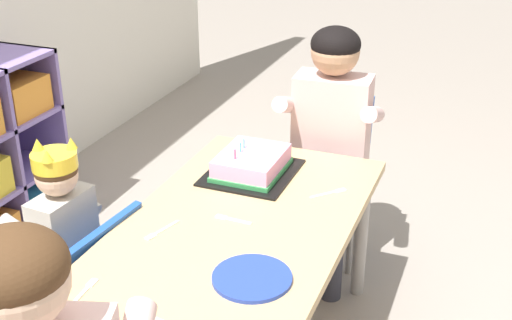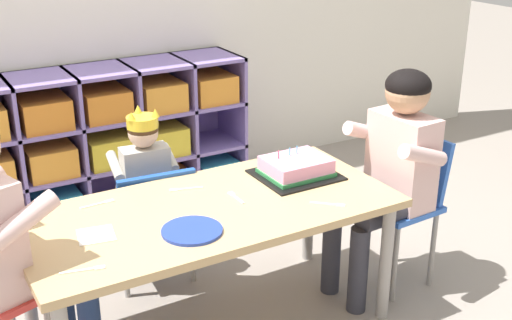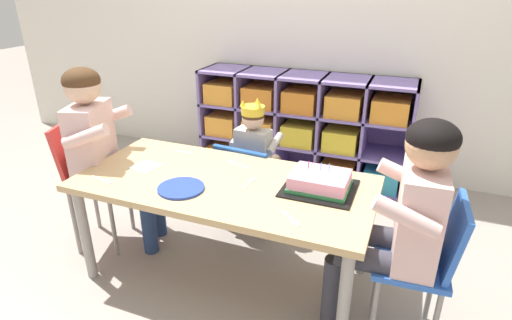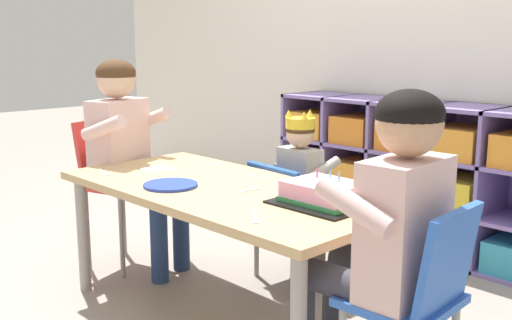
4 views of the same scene
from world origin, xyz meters
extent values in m
cube|color=#7F6BB2|center=(0.82, 1.36, 0.41)|extent=(0.02, 0.37, 0.82)
cube|color=teal|center=(0.66, 1.34, 0.10)|extent=(0.25, 0.30, 0.16)
cube|color=orange|center=(0.66, 1.34, 0.63)|extent=(0.25, 0.30, 0.16)
cube|color=tan|center=(0.00, 0.00, 0.55)|extent=(1.45, 0.69, 0.03)
cylinder|color=#9E9993|center=(0.67, -0.28, 0.27)|extent=(0.05, 0.05, 0.53)
cylinder|color=#9E9993|center=(0.67, 0.28, 0.27)|extent=(0.05, 0.05, 0.53)
cube|color=#1E4CA8|center=(-0.06, 0.52, 0.35)|extent=(0.40, 0.34, 0.03)
cube|color=#1E4CA8|center=(-0.07, 0.37, 0.47)|extent=(0.35, 0.09, 0.23)
cylinder|color=gray|center=(0.11, 0.63, 0.17)|extent=(0.02, 0.02, 0.33)
cylinder|color=gray|center=(0.08, 0.38, 0.17)|extent=(0.02, 0.02, 0.33)
cube|color=#B2ADA3|center=(-0.06, 0.53, 0.50)|extent=(0.22, 0.13, 0.29)
sphere|color=#DBB293|center=(-0.06, 0.53, 0.72)|extent=(0.13, 0.13, 0.13)
ellipsoid|color=#472D19|center=(-0.06, 0.53, 0.74)|extent=(0.14, 0.14, 0.10)
cylinder|color=yellow|center=(-0.06, 0.53, 0.77)|extent=(0.14, 0.14, 0.05)
cone|color=yellow|center=(-0.06, 0.59, 0.81)|extent=(0.04, 0.04, 0.04)
cone|color=yellow|center=(-0.01, 0.49, 0.81)|extent=(0.04, 0.04, 0.04)
cone|color=yellow|center=(-0.12, 0.50, 0.81)|extent=(0.04, 0.04, 0.04)
cylinder|color=brown|center=(0.01, 0.63, 0.38)|extent=(0.09, 0.22, 0.07)
cylinder|color=brown|center=(-0.11, 0.64, 0.38)|extent=(0.09, 0.22, 0.07)
cylinder|color=brown|center=(0.02, 0.73, 0.18)|extent=(0.06, 0.06, 0.35)
cylinder|color=brown|center=(-0.10, 0.74, 0.18)|extent=(0.06, 0.06, 0.35)
cylinder|color=#B2ADA3|center=(0.07, 0.56, 0.57)|extent=(0.06, 0.18, 0.10)
cylinder|color=#B2ADA3|center=(-0.18, 0.58, 0.57)|extent=(0.06, 0.18, 0.10)
sphere|color=#DBB293|center=(-0.82, 0.02, 0.96)|extent=(0.19, 0.19, 0.19)
ellipsoid|color=#472D19|center=(-0.82, 0.02, 0.99)|extent=(0.19, 0.19, 0.14)
cube|color=blue|center=(0.89, -0.09, 0.39)|extent=(0.31, 0.33, 0.03)
cube|color=blue|center=(1.03, -0.08, 0.55)|extent=(0.08, 0.29, 0.29)
cylinder|color=gray|center=(0.77, 0.03, 0.19)|extent=(0.02, 0.02, 0.38)
cylinder|color=gray|center=(0.78, -0.22, 0.19)|extent=(0.02, 0.02, 0.38)
cylinder|color=gray|center=(1.01, 0.05, 0.19)|extent=(0.02, 0.02, 0.38)
cylinder|color=gray|center=(1.02, -0.20, 0.19)|extent=(0.02, 0.02, 0.38)
cube|color=beige|center=(0.89, -0.09, 0.61)|extent=(0.18, 0.31, 0.42)
sphere|color=tan|center=(0.89, -0.09, 0.92)|extent=(0.19, 0.19, 0.19)
ellipsoid|color=black|center=(0.89, -0.09, 0.95)|extent=(0.19, 0.19, 0.14)
cylinder|color=#33333D|center=(0.74, 0.00, 0.43)|extent=(0.31, 0.12, 0.10)
cylinder|color=#33333D|center=(0.75, -0.18, 0.43)|extent=(0.31, 0.12, 0.10)
cylinder|color=#33333D|center=(0.59, -0.01, 0.20)|extent=(0.08, 0.08, 0.40)
cylinder|color=#33333D|center=(0.60, -0.19, 0.20)|extent=(0.08, 0.08, 0.40)
cylinder|color=beige|center=(0.82, 0.08, 0.70)|extent=(0.25, 0.08, 0.14)
cylinder|color=beige|center=(0.84, -0.26, 0.70)|extent=(0.25, 0.08, 0.14)
cube|color=black|center=(0.45, 0.09, 0.57)|extent=(0.33, 0.30, 0.01)
cube|color=#EF9EC6|center=(0.45, 0.09, 0.61)|extent=(0.26, 0.21, 0.07)
cube|color=#338E4C|center=(0.45, 0.09, 0.58)|extent=(0.27, 0.22, 0.02)
cylinder|color=#E54C66|center=(0.39, 0.12, 0.66)|extent=(0.01, 0.01, 0.04)
cylinder|color=#4CB2E5|center=(0.45, 0.13, 0.66)|extent=(0.01, 0.01, 0.04)
cylinder|color=#4CB2E5|center=(0.49, 0.13, 0.66)|extent=(0.01, 0.01, 0.04)
cylinder|color=#233DA3|center=(-0.15, -0.16, 0.57)|extent=(0.22, 0.22, 0.01)
cube|color=white|center=(0.13, 0.00, 0.57)|extent=(0.01, 0.09, 0.00)
cube|color=white|center=(0.13, 0.06, 0.57)|extent=(0.02, 0.04, 0.00)
cube|color=white|center=(0.39, -0.20, 0.57)|extent=(0.08, 0.08, 0.00)
cube|color=white|center=(0.44, -0.25, 0.57)|extent=(0.04, 0.04, 0.00)
cube|color=white|center=(-0.39, 0.24, 0.57)|extent=(0.10, 0.02, 0.00)
cube|color=white|center=(-0.32, 0.24, 0.57)|extent=(0.04, 0.02, 0.00)
cube|color=white|center=(0.01, 0.19, 0.57)|extent=(0.10, 0.04, 0.00)
cube|color=white|center=(-0.06, 0.21, 0.57)|extent=(0.04, 0.03, 0.00)
camera|label=1|loc=(-1.55, -0.72, 1.64)|focal=47.15mm
camera|label=2|loc=(-1.01, -2.09, 1.69)|focal=46.49mm
camera|label=3|loc=(0.82, -1.63, 1.48)|focal=29.09mm
camera|label=4|loc=(1.80, -1.56, 1.15)|focal=42.48mm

